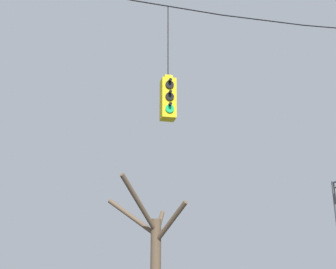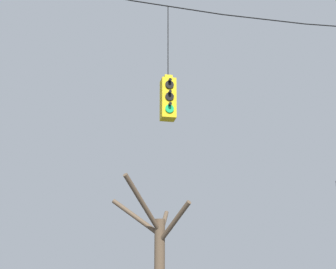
# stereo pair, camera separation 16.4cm
# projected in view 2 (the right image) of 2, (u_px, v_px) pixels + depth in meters

# --- Properties ---
(span_wire) EXTENTS (16.43, 0.03, 0.64)m
(span_wire) POSITION_uv_depth(u_px,v_px,m) (264.00, 13.00, 11.20)
(span_wire) COLOR black
(traffic_light_near_right_pole) EXTENTS (0.34, 0.58, 3.03)m
(traffic_light_near_right_pole) POSITION_uv_depth(u_px,v_px,m) (168.00, 98.00, 9.93)
(traffic_light_near_right_pole) COLOR yellow
(bare_tree) EXTENTS (3.05, 3.72, 5.13)m
(bare_tree) POSITION_uv_depth(u_px,v_px,m) (157.00, 244.00, 17.66)
(bare_tree) COLOR brown
(bare_tree) RESTS_ON ground_plane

